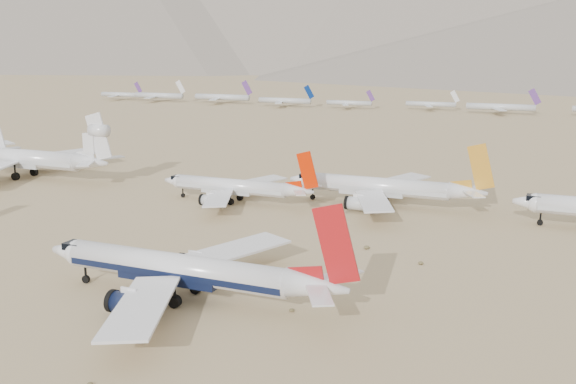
% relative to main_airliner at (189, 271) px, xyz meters
% --- Properties ---
extents(ground, '(7000.00, 7000.00, 0.00)m').
position_rel_main_airliner_xyz_m(ground, '(-7.94, 0.59, -4.99)').
color(ground, '#977B57').
rests_on(ground, ground).
extents(main_airliner, '(51.46, 50.26, 18.16)m').
position_rel_main_airliner_xyz_m(main_airliner, '(0.00, 0.00, 0.00)').
color(main_airliner, white).
rests_on(main_airliner, ground).
extents(row2_gold_tail, '(48.87, 47.80, 17.40)m').
position_rel_main_airliner_xyz_m(row2_gold_tail, '(12.74, 72.52, -0.13)').
color(row2_gold_tail, white).
rests_on(row2_gold_tail, ground).
extents(row2_orange_tail, '(41.31, 40.41, 14.74)m').
position_rel_main_airliner_xyz_m(row2_orange_tail, '(-23.15, 61.54, -0.86)').
color(row2_orange_tail, white).
rests_on(row2_orange_tail, ground).
extents(row2_white_trijet, '(60.25, 58.88, 21.35)m').
position_rel_main_airliner_xyz_m(row2_white_trijet, '(-96.85, 65.65, 1.19)').
color(row2_white_trijet, white).
rests_on(row2_white_trijet, ground).
extents(distant_storage_row, '(453.77, 48.00, 14.69)m').
position_rel_main_airliner_xyz_m(distant_storage_row, '(-66.13, 328.52, -0.66)').
color(distant_storage_row, silver).
rests_on(distant_storage_row, ground).
extents(desert_scrub, '(261.14, 126.92, 0.67)m').
position_rel_main_airliner_xyz_m(desert_scrub, '(-4.24, -21.49, -4.70)').
color(desert_scrub, brown).
rests_on(desert_scrub, ground).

